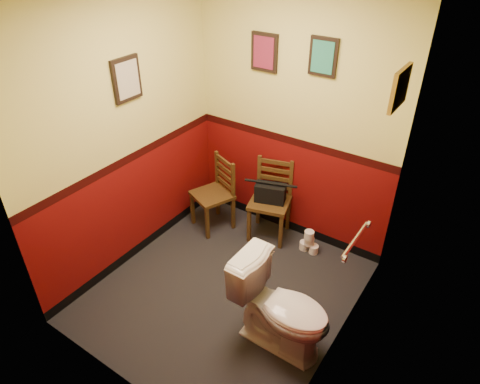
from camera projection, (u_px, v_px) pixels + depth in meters
name	position (u px, v px, depth m)	size (l,w,h in m)	color
floor	(226.00, 291.00, 4.12)	(2.20, 2.40, 0.00)	black
wall_back	(294.00, 119.00, 4.22)	(2.20, 2.70, 0.00)	#5B0909
wall_front	(104.00, 252.00, 2.55)	(2.20, 2.70, 0.00)	#5B0909
wall_left	(125.00, 136.00, 3.90)	(2.40, 2.70, 0.00)	#5B0909
wall_right	(355.00, 215.00, 2.87)	(2.40, 2.70, 0.00)	#5B0909
grab_bar	(356.00, 240.00, 3.27)	(0.05, 0.56, 0.06)	silver
framed_print_back_a	(264.00, 52.00, 4.04)	(0.28, 0.04, 0.36)	black
framed_print_back_b	(323.00, 57.00, 3.73)	(0.26, 0.04, 0.34)	black
framed_print_left	(127.00, 79.00, 3.69)	(0.04, 0.30, 0.38)	black
framed_print_right	(400.00, 88.00, 2.91)	(0.04, 0.34, 0.28)	olive
toilet	(282.00, 308.00, 3.41)	(0.46, 0.82, 0.81)	white
toilet_brush	(302.00, 347.00, 3.50)	(0.13, 0.13, 0.45)	silver
chair_left	(215.00, 194.00, 4.77)	(0.51, 0.51, 0.84)	#422C13
chair_right	(271.00, 200.00, 4.63)	(0.51, 0.51, 0.89)	#422C13
handbag	(270.00, 193.00, 4.53)	(0.35, 0.25, 0.23)	black
tp_stack	(309.00, 243.00, 4.54)	(0.21, 0.13, 0.28)	silver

